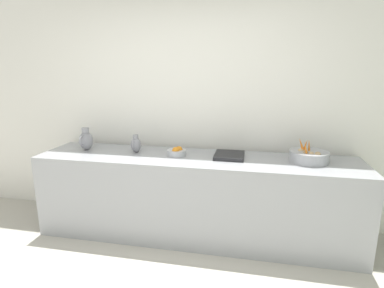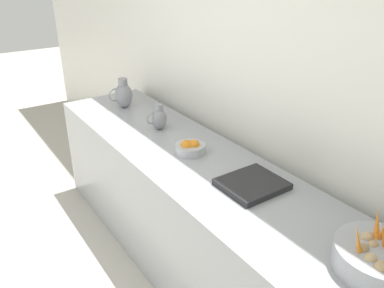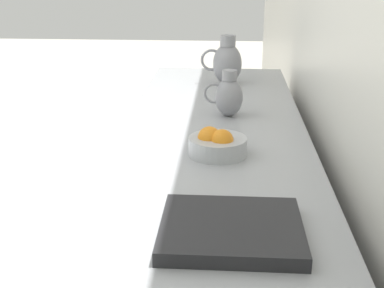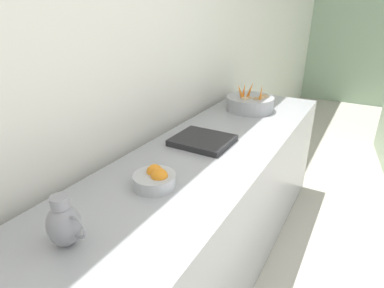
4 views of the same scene
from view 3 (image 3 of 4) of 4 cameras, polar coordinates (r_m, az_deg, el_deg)
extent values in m
cylinder|color=#ADAFB5|center=(1.78, 2.78, -0.29)|extent=(0.20, 0.20, 0.06)
sphere|color=orange|center=(1.78, 1.88, 0.63)|extent=(0.08, 0.08, 0.08)
sphere|color=orange|center=(1.76, 3.26, 0.36)|extent=(0.08, 0.08, 0.08)
ellipsoid|color=gray|center=(2.78, 3.82, 8.59)|extent=(0.15, 0.15, 0.21)
cylinder|color=gray|center=(2.76, 3.88, 11.04)|extent=(0.08, 0.08, 0.06)
torus|color=gray|center=(2.78, 2.12, 9.03)|extent=(0.11, 0.01, 0.11)
ellipsoid|color=gray|center=(2.22, 4.02, 5.06)|extent=(0.12, 0.12, 0.16)
cylinder|color=gray|center=(2.19, 4.08, 7.40)|extent=(0.06, 0.06, 0.04)
torus|color=gray|center=(2.21, 2.39, 5.48)|extent=(0.09, 0.01, 0.09)
cube|color=#232326|center=(1.29, 4.25, -9.18)|extent=(0.34, 0.30, 0.04)
camera|label=1|loc=(3.20, -72.42, 10.89)|focal=28.90mm
camera|label=2|loc=(1.45, -103.46, 17.90)|focal=36.70mm
camera|label=4|loc=(2.80, -13.81, 21.78)|focal=29.36mm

